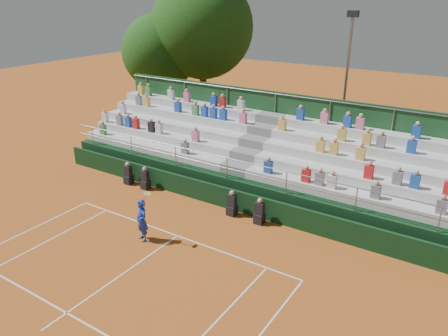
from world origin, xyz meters
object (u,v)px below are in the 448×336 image
Objects in this scene: tennis_player at (142,220)px; tree_west at (160,52)px; floodlight_mast at (347,76)px; tree_east at (202,28)px.

tennis_player is 17.88m from tree_west.
floodlight_mast is at bearing 76.14° from tennis_player.
tree_west is 0.75× the size of tree_east.
tennis_player is at bearing -62.78° from tree_east.
floodlight_mast reaches higher than tree_west.
floodlight_mast is (11.23, -1.80, -2.05)m from tree_east.
tree_east is (2.70, 1.58, 1.72)m from tree_west.
tennis_player is at bearing -52.43° from tree_west.
tennis_player is at bearing -103.86° from floodlight_mast.
tennis_player is 0.28× the size of tree_west.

